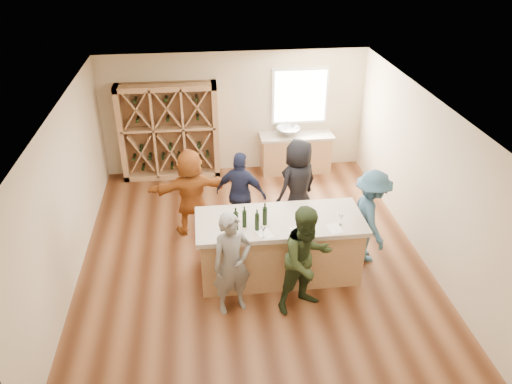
{
  "coord_description": "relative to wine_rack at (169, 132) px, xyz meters",
  "views": [
    {
      "loc": [
        -0.79,
        -7.32,
        5.38
      ],
      "look_at": [
        0.1,
        0.2,
        1.15
      ],
      "focal_mm": 35.0,
      "sensor_mm": 36.0,
      "label": 1
    }
  ],
  "objects": [
    {
      "name": "wine_rack",
      "position": [
        0.0,
        0.0,
        0.0
      ],
      "size": [
        2.2,
        0.45,
        2.2
      ],
      "primitive_type": "cube",
      "color": "#AE8053",
      "rests_on": "floor"
    },
    {
      "name": "tasting_counter_top",
      "position": [
        1.89,
        -3.89,
        -0.06
      ],
      "size": [
        2.72,
        1.12,
        0.08
      ],
      "primitive_type": "cube",
      "color": "#B4A693",
      "rests_on": "tasting_counter_base"
    },
    {
      "name": "wall_right",
      "position": [
        4.55,
        -3.27,
        0.3
      ],
      "size": [
        0.1,
        7.0,
        2.8
      ],
      "primitive_type": "cube",
      "color": "beige",
      "rests_on": "ground"
    },
    {
      "name": "wall_back",
      "position": [
        1.5,
        0.28,
        0.3
      ],
      "size": [
        6.0,
        0.1,
        2.8
      ],
      "primitive_type": "cube",
      "color": "beige",
      "rests_on": "ground"
    },
    {
      "name": "person_near_right",
      "position": [
        2.16,
        -4.75,
        -0.21
      ],
      "size": [
        0.98,
        0.77,
        1.78
      ],
      "primitive_type": "imported",
      "rotation": [
        0.0,
        0.0,
        0.39
      ],
      "color": "#263319",
      "rests_on": "floor"
    },
    {
      "name": "wine_bottle_e",
      "position": [
        1.63,
        -4.0,
        0.13
      ],
      "size": [
        0.09,
        0.09,
        0.31
      ],
      "primitive_type": "cylinder",
      "rotation": [
        0.0,
        0.0,
        -0.3
      ],
      "color": "black",
      "rests_on": "tasting_counter_top"
    },
    {
      "name": "tasting_counter_base",
      "position": [
        1.89,
        -3.89,
        -0.6
      ],
      "size": [
        2.6,
        1.0,
        1.0
      ],
      "primitive_type": "cube",
      "color": "#AE8053",
      "rests_on": "floor"
    },
    {
      "name": "back_counter_top",
      "position": [
        2.9,
        -0.07,
        -0.21
      ],
      "size": [
        1.7,
        0.62,
        0.06
      ],
      "primitive_type": "cube",
      "color": "#B4A693",
      "rests_on": "back_counter_base"
    },
    {
      "name": "wine_bottle_c",
      "position": [
        1.3,
        -4.03,
        0.12
      ],
      "size": [
        0.08,
        0.08,
        0.29
      ],
      "primitive_type": "cylinder",
      "rotation": [
        0.0,
        0.0,
        -0.19
      ],
      "color": "black",
      "rests_on": "tasting_counter_top"
    },
    {
      "name": "wall_left",
      "position": [
        -1.55,
        -3.27,
        0.3
      ],
      "size": [
        0.1,
        7.0,
        2.8
      ],
      "primitive_type": "cube",
      "color": "beige",
      "rests_on": "ground"
    },
    {
      "name": "sink",
      "position": [
        2.7,
        -0.07,
        -0.09
      ],
      "size": [
        0.54,
        0.54,
        0.19
      ],
      "primitive_type": "imported",
      "color": "silver",
      "rests_on": "back_counter_top"
    },
    {
      "name": "back_counter_base",
      "position": [
        2.9,
        -0.07,
        -0.67
      ],
      "size": [
        1.6,
        0.58,
        0.86
      ],
      "primitive_type": "cube",
      "color": "#AE8053",
      "rests_on": "floor"
    },
    {
      "name": "person_far_left",
      "position": [
        0.46,
        -2.41,
        -0.25
      ],
      "size": [
        1.64,
        0.79,
        1.7
      ],
      "primitive_type": "imported",
      "rotation": [
        0.0,
        0.0,
        3.28
      ],
      "color": "#994C19",
      "rests_on": "floor"
    },
    {
      "name": "tasting_menu_a",
      "position": [
        1.59,
        -4.28,
        -0.02
      ],
      "size": [
        0.3,
        0.35,
        0.0
      ],
      "primitive_type": "cube",
      "rotation": [
        0.0,
        0.0,
        0.33
      ],
      "color": "white",
      "rests_on": "tasting_counter_top"
    },
    {
      "name": "window_frame",
      "position": [
        3.0,
        0.2,
        0.65
      ],
      "size": [
        1.3,
        0.06,
        1.3
      ],
      "primitive_type": "cube",
      "color": "white",
      "rests_on": "wall_back"
    },
    {
      "name": "person_far_right",
      "position": [
        2.47,
        -2.45,
        -0.19
      ],
      "size": [
        1.06,
        0.96,
        1.81
      ],
      "primitive_type": "imported",
      "rotation": [
        0.0,
        0.0,
        3.7
      ],
      "color": "black",
      "rests_on": "floor"
    },
    {
      "name": "wine_bottle_b",
      "position": [
        1.16,
        -4.11,
        0.14
      ],
      "size": [
        0.08,
        0.08,
        0.31
      ],
      "primitive_type": "cylinder",
      "rotation": [
        0.0,
        0.0,
        0.04
      ],
      "color": "black",
      "rests_on": "tasting_counter_top"
    },
    {
      "name": "wine_glass_d",
      "position": [
        2.38,
        -4.0,
        0.06
      ],
      "size": [
        0.08,
        0.08,
        0.17
      ],
      "primitive_type": "cone",
      "rotation": [
        0.0,
        0.0,
        0.38
      ],
      "color": "white",
      "rests_on": "tasting_counter_top"
    },
    {
      "name": "wine_glass_e",
      "position": [
        2.81,
        -4.17,
        0.06
      ],
      "size": [
        0.08,
        0.08,
        0.17
      ],
      "primitive_type": "cone",
      "rotation": [
        0.0,
        0.0,
        -0.35
      ],
      "color": "white",
      "rests_on": "tasting_counter_top"
    },
    {
      "name": "wine_glass_a",
      "position": [
        1.55,
        -4.38,
        0.08
      ],
      "size": [
        0.1,
        0.1,
        0.2
      ],
      "primitive_type": "cone",
      "rotation": [
        0.0,
        0.0,
        0.41
      ],
      "color": "white",
      "rests_on": "tasting_counter_top"
    },
    {
      "name": "faucet",
      "position": [
        2.7,
        0.11,
        -0.03
      ],
      "size": [
        0.02,
        0.02,
        0.3
      ],
      "primitive_type": "cylinder",
      "color": "silver",
      "rests_on": "back_counter_top"
    },
    {
      "name": "person_server",
      "position": [
        3.51,
        -3.63,
        -0.25
      ],
      "size": [
        0.52,
        1.11,
        1.71
      ],
      "primitive_type": "imported",
      "rotation": [
        0.0,
        0.0,
        1.56
      ],
      "color": "#335972",
      "rests_on": "floor"
    },
    {
      "name": "person_far_mid",
      "position": [
        1.38,
        -2.53,
        -0.27
      ],
      "size": [
        1.09,
        0.85,
        1.66
      ],
      "primitive_type": "imported",
      "rotation": [
        0.0,
        0.0,
        2.72
      ],
      "color": "#191E38",
      "rests_on": "floor"
    },
    {
      "name": "person_near_left",
      "position": [
        1.05,
        -4.66,
        -0.25
      ],
      "size": [
        0.73,
        0.62,
        1.69
      ],
      "primitive_type": "imported",
      "rotation": [
        0.0,
        0.0,
        0.32
      ],
      "color": "slate",
      "rests_on": "floor"
    },
    {
      "name": "tasting_menu_c",
      "position": [
        2.7,
        -4.25,
        -0.02
      ],
      "size": [
        0.25,
        0.31,
        0.0
      ],
      "primitive_type": "cube",
      "rotation": [
        0.0,
        0.0,
        0.14
      ],
      "color": "white",
      "rests_on": "tasting_counter_top"
    },
    {
      "name": "window_pane",
      "position": [
        3.0,
        0.17,
        0.65
      ],
      "size": [
        1.18,
        0.01,
        1.18
      ],
      "primitive_type": "cube",
      "color": "white",
      "rests_on": "wall_back"
    },
    {
      "name": "wine_bottle_d",
      "position": [
        1.49,
        -4.15,
        0.12
      ],
      "size": [
        0.07,
        0.07,
        0.29
      ],
      "primitive_type": "cylinder",
      "rotation": [
        0.0,
        0.0,
        -0.05
      ],
      "color": "black",
      "rests_on": "tasting_counter_top"
    },
    {
      "name": "ceiling",
      "position": [
        1.5,
        -3.27,
        1.75
      ],
      "size": [
        6.0,
        7.0,
        0.1
      ],
      "primitive_type": "cube",
      "color": "white",
      "rests_on": "ground"
    },
    {
      "name": "wall_front",
      "position": [
        1.5,
        -6.82,
        0.3
      ],
      "size": [
        6.0,
        0.1,
        2.8
      ],
      "primitive_type": "cube",
      "color": "beige",
      "rests_on": "ground"
    },
    {
      "name": "floor",
      "position": [
        1.5,
        -3.27,
        -1.15
      ],
      "size": [
        6.0,
        7.0,
        0.1
      ],
      "primitive_type": "cube",
      "color": "brown",
      "rests_on": "ground"
    },
    {
      "name": "tasting_menu_b",
      "position": [
        2.11,
        -4.26,
        -0.02
      ],
      "size": [
        0.27,
        0.31,
        0.0
      ],
      "primitive_type": "cube",
      "rotation": [
        0.0,
        0.0,
        0.31
      ],
      "color": "white",
      "rests_on": "tasting_counter_top"
    },
    {
      "name": "wine_glass_b",
      "position": [
        2.13,
        -4.33,
        0.07
      ],
      "size": [
        0.09,
        0.09,
        0.19
      ],
      "primitive_type": "cone",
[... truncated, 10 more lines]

